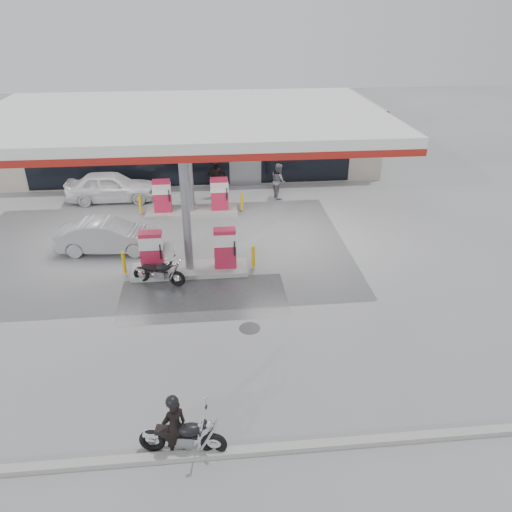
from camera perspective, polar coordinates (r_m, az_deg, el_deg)
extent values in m
plane|color=gray|center=(18.10, -7.64, -4.88)|extent=(90.00, 90.00, 0.00)
cube|color=#4C4C4F|center=(18.08, -6.05, -4.81)|extent=(6.00, 3.00, 0.00)
cylinder|color=#38383A|center=(16.46, -0.73, -8.25)|extent=(0.70, 0.70, 0.01)
cube|color=gray|center=(12.68, -8.27, -21.70)|extent=(28.00, 0.25, 0.15)
cube|color=#ABA290|center=(32.23, -7.33, 13.62)|extent=(22.00, 8.00, 4.00)
cube|color=black|center=(28.50, -7.37, 10.52)|extent=(18.00, 0.10, 2.60)
cube|color=maroon|center=(27.90, -7.64, 14.61)|extent=(22.00, 0.25, 1.00)
cube|color=navy|center=(28.50, 7.05, 14.91)|extent=(3.50, 0.12, 0.80)
cube|color=gray|center=(28.62, -1.23, 10.18)|extent=(1.80, 0.14, 2.20)
cube|color=silver|center=(20.78, -8.31, 15.23)|extent=(16.00, 10.00, 0.60)
cube|color=maroon|center=(16.02, -8.78, 10.88)|extent=(16.00, 0.12, 0.24)
cube|color=maroon|center=(25.67, -7.95, 17.17)|extent=(16.00, 0.12, 0.24)
cylinder|color=gray|center=(18.70, -8.02, 5.15)|extent=(0.32, 0.32, 5.00)
cylinder|color=gray|center=(24.36, -7.67, 10.49)|extent=(0.32, 0.32, 5.00)
cube|color=#9E9E99|center=(19.78, -7.55, -1.56)|extent=(4.50, 1.30, 0.18)
cube|color=#AE1D3A|center=(19.47, -11.82, 0.54)|extent=(0.85, 0.48, 1.60)
cube|color=#AE1D3A|center=(19.35, -3.57, 0.93)|extent=(0.85, 0.48, 1.60)
cube|color=silver|center=(19.30, -11.93, 1.60)|extent=(0.88, 0.52, 0.50)
cube|color=silver|center=(19.17, -3.60, 2.00)|extent=(0.88, 0.52, 0.50)
cylinder|color=#CAA10B|center=(19.83, -14.86, -0.74)|extent=(0.14, 0.14, 0.90)
cylinder|color=#CAA10B|center=(19.61, -0.32, -0.07)|extent=(0.14, 0.14, 0.90)
cube|color=#9E9E99|center=(25.19, -7.32, 5.05)|extent=(4.50, 1.30, 0.18)
cube|color=#AE1D3A|center=(24.96, -10.67, 6.77)|extent=(0.85, 0.48, 1.60)
cube|color=#AE1D3A|center=(24.86, -4.19, 7.10)|extent=(0.85, 0.48, 1.60)
cube|color=silver|center=(24.82, -10.75, 7.63)|extent=(0.88, 0.52, 0.50)
cube|color=silver|center=(24.72, -4.23, 7.97)|extent=(0.88, 0.52, 0.50)
cylinder|color=#CAA10B|center=(25.24, -13.08, 5.69)|extent=(0.14, 0.14, 0.90)
cylinder|color=#CAA10B|center=(25.06, -1.63, 6.26)|extent=(0.14, 0.14, 0.90)
torus|color=black|center=(12.52, -4.85, -20.61)|extent=(0.65, 0.25, 0.64)
torus|color=black|center=(12.79, -11.77, -19.94)|extent=(0.65, 0.25, 0.64)
cube|color=gray|center=(12.56, -8.18, -20.06)|extent=(0.46, 0.32, 0.32)
cube|color=black|center=(12.52, -8.97, -19.66)|extent=(0.96, 0.27, 0.08)
ellipsoid|color=black|center=(12.29, -7.52, -19.06)|extent=(0.64, 0.44, 0.30)
cube|color=black|center=(12.44, -10.04, -19.02)|extent=(0.62, 0.35, 0.11)
cylinder|color=silver|center=(12.01, -6.05, -18.15)|extent=(0.17, 0.80, 0.04)
sphere|color=silver|center=(12.08, -5.39, -18.62)|extent=(0.19, 0.19, 0.19)
cylinder|color=silver|center=(12.84, -10.47, -19.65)|extent=(0.96, 0.24, 0.08)
imported|color=black|center=(12.31, -9.29, -18.68)|extent=(0.70, 0.61, 1.62)
torus|color=black|center=(18.79, -8.99, -2.56)|extent=(0.64, 0.34, 0.62)
torus|color=black|center=(19.33, -12.95, -2.04)|extent=(0.64, 0.34, 0.62)
cube|color=gray|center=(18.99, -10.90, -2.10)|extent=(0.47, 0.37, 0.31)
cube|color=black|center=(19.00, -11.36, -1.77)|extent=(0.92, 0.40, 0.08)
ellipsoid|color=black|center=(18.78, -10.56, -1.27)|extent=(0.66, 0.50, 0.29)
cube|color=black|center=(19.01, -11.98, -1.26)|extent=(0.62, 0.42, 0.10)
cylinder|color=silver|center=(18.52, -9.75, -0.53)|extent=(0.29, 0.76, 0.04)
sphere|color=silver|center=(18.53, -9.36, -0.91)|extent=(0.19, 0.19, 0.19)
cylinder|color=silver|center=(19.36, -12.13, -1.98)|extent=(0.91, 0.38, 0.08)
imported|color=white|center=(27.47, -16.25, 7.64)|extent=(4.62, 1.87, 1.57)
imported|color=slate|center=(26.79, 2.61, 8.58)|extent=(0.83, 1.01, 1.89)
imported|color=#9FA2A6|center=(21.87, -16.52, 2.22)|extent=(4.32, 1.82, 1.39)
imported|color=#5A1413|center=(32.53, -25.32, 8.80)|extent=(4.48, 2.62, 1.22)
imported|color=black|center=(26.92, -4.53, 8.78)|extent=(1.20, 0.52, 2.02)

